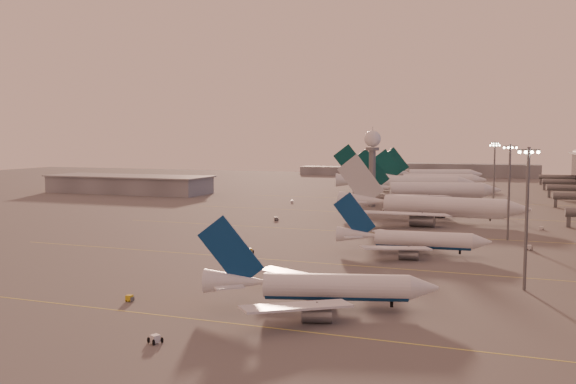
% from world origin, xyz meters
% --- Properties ---
extents(ground, '(700.00, 700.00, 0.00)m').
position_xyz_m(ground, '(0.00, 0.00, 0.00)').
color(ground, '#5A5758').
rests_on(ground, ground).
extents(taxiway_markings, '(180.00, 185.25, 0.02)m').
position_xyz_m(taxiway_markings, '(30.00, 56.00, 0.01)').
color(taxiway_markings, '#DBD24D').
rests_on(taxiway_markings, ground).
extents(hangar, '(82.00, 27.00, 8.50)m').
position_xyz_m(hangar, '(-120.00, 140.00, 4.32)').
color(hangar, slate).
rests_on(hangar, ground).
extents(radar_tower, '(6.40, 6.40, 31.10)m').
position_xyz_m(radar_tower, '(5.00, 120.00, 20.95)').
color(radar_tower, slate).
rests_on(radar_tower, ground).
extents(mast_a, '(3.60, 0.56, 25.00)m').
position_xyz_m(mast_a, '(58.00, 0.00, 13.74)').
color(mast_a, slate).
rests_on(mast_a, ground).
extents(mast_b, '(3.60, 0.56, 25.00)m').
position_xyz_m(mast_b, '(55.00, 55.00, 13.74)').
color(mast_b, slate).
rests_on(mast_b, ground).
extents(mast_c, '(3.60, 0.56, 25.00)m').
position_xyz_m(mast_c, '(50.00, 110.00, 13.74)').
color(mast_c, slate).
rests_on(mast_c, ground).
extents(mast_d, '(3.60, 0.56, 25.00)m').
position_xyz_m(mast_d, '(48.00, 200.00, 13.74)').
color(mast_d, slate).
rests_on(mast_d, ground).
extents(distant_horizon, '(165.00, 37.50, 9.00)m').
position_xyz_m(distant_horizon, '(2.62, 325.14, 3.89)').
color(distant_horizon, slate).
rests_on(distant_horizon, ground).
extents(narrowbody_near, '(36.44, 28.68, 14.58)m').
position_xyz_m(narrowbody_near, '(27.82, -23.61, 2.95)').
color(narrowbody_near, white).
rests_on(narrowbody_near, ground).
extents(narrowbody_mid, '(35.80, 28.48, 13.98)m').
position_xyz_m(narrowbody_mid, '(34.41, 26.94, 2.83)').
color(narrowbody_mid, white).
rests_on(narrowbody_mid, ground).
extents(widebody_white, '(60.97, 48.79, 21.43)m').
position_xyz_m(widebody_white, '(31.85, 83.69, 3.72)').
color(widebody_white, white).
rests_on(widebody_white, ground).
extents(greentail_a, '(60.21, 47.99, 22.38)m').
position_xyz_m(greentail_a, '(22.99, 142.09, 3.95)').
color(greentail_a, white).
rests_on(greentail_a, ground).
extents(greentail_b, '(64.81, 51.73, 23.94)m').
position_xyz_m(greentail_b, '(8.53, 176.31, 4.23)').
color(greentail_b, white).
rests_on(greentail_b, ground).
extents(greentail_c, '(57.85, 46.41, 21.09)m').
position_xyz_m(greentail_c, '(15.87, 213.65, 3.73)').
color(greentail_c, white).
rests_on(greentail_c, ground).
extents(greentail_d, '(57.52, 45.77, 21.52)m').
position_xyz_m(greentail_d, '(12.16, 259.75, 3.80)').
color(greentail_d, white).
rests_on(greentail_d, ground).
extents(gsv_truck_a, '(5.24, 2.04, 2.11)m').
position_xyz_m(gsv_truck_a, '(-2.13, -29.96, 1.08)').
color(gsv_truck_a, gold).
rests_on(gsv_truck_a, ground).
extents(gsv_tug_near, '(3.40, 4.02, 0.99)m').
position_xyz_m(gsv_tug_near, '(12.49, -46.07, 0.51)').
color(gsv_tug_near, silver).
rests_on(gsv_tug_near, ground).
extents(gsv_tug_mid, '(4.51, 4.33, 1.12)m').
position_xyz_m(gsv_tug_mid, '(-0.91, 14.69, 0.58)').
color(gsv_tug_mid, gold).
rests_on(gsv_tug_mid, ground).
extents(gsv_truck_b, '(6.16, 3.07, 2.38)m').
position_xyz_m(gsv_truck_b, '(60.31, 41.77, 1.21)').
color(gsv_truck_b, silver).
rests_on(gsv_truck_b, ground).
extents(gsv_truck_c, '(5.92, 5.22, 2.36)m').
position_xyz_m(gsv_truck_c, '(-15.16, 70.14, 1.21)').
color(gsv_truck_c, '#505355').
rests_on(gsv_truck_c, ground).
extents(gsv_catering_b, '(4.89, 2.79, 3.79)m').
position_xyz_m(gsv_catering_b, '(64.33, 77.66, 1.89)').
color(gsv_catering_b, silver).
rests_on(gsv_catering_b, ground).
extents(gsv_tug_far, '(3.70, 3.76, 0.94)m').
position_xyz_m(gsv_tug_far, '(12.37, 106.01, 0.49)').
color(gsv_tug_far, silver).
rests_on(gsv_tug_far, ground).
extents(gsv_truck_d, '(3.91, 6.15, 2.34)m').
position_xyz_m(gsv_truck_d, '(-29.32, 123.67, 1.19)').
color(gsv_truck_d, silver).
rests_on(gsv_truck_d, ground).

